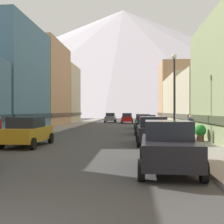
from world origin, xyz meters
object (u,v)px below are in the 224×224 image
(car_right_3, at_px, (143,121))
(potted_plant_0, at_px, (200,132))
(car_right_1, at_px, (152,130))
(car_driving_1, at_px, (110,118))
(car_left_1, at_px, (28,131))
(car_right_2, at_px, (146,124))
(pedestrian_0, at_px, (191,130))
(car_driving_0, at_px, (127,118))
(streetlamp_right, at_px, (174,84))
(car_right_0, at_px, (168,145))

(car_right_3, distance_m, potted_plant_0, 16.18)
(car_right_1, relative_size, potted_plant_0, 4.09)
(car_driving_1, bearing_deg, car_left_1, -93.38)
(car_right_2, bearing_deg, car_driving_1, 101.10)
(car_left_1, xyz_separation_m, pedestrian_0, (10.05, 1.75, 0.05))
(car_right_1, distance_m, potted_plant_0, 3.29)
(car_right_3, height_order, potted_plant_0, car_right_3)
(car_right_2, bearing_deg, car_left_1, -127.99)
(car_driving_0, xyz_separation_m, potted_plant_0, (5.40, -31.21, -0.13))
(car_right_3, height_order, pedestrian_0, pedestrian_0)
(car_left_1, height_order, car_right_1, same)
(car_right_1, relative_size, car_driving_0, 1.00)
(car_right_1, xyz_separation_m, pedestrian_0, (2.45, 0.17, 0.05))
(car_right_2, bearing_deg, streetlamp_right, -77.58)
(car_right_3, bearing_deg, streetlamp_right, -84.29)
(car_driving_0, relative_size, pedestrian_0, 2.56)
(car_left_1, bearing_deg, car_driving_1, 86.62)
(car_right_2, bearing_deg, car_right_0, -89.98)
(car_right_0, bearing_deg, car_left_1, 138.91)
(car_left_1, bearing_deg, car_right_0, -41.09)
(car_left_1, xyz_separation_m, car_driving_1, (2.20, 37.25, 0.00))
(car_driving_0, distance_m, potted_plant_0, 31.68)
(car_right_2, distance_m, car_driving_0, 23.93)
(car_driving_1, bearing_deg, car_right_0, -82.98)
(car_driving_1, distance_m, potted_plant_0, 35.95)
(car_left_1, relative_size, car_right_2, 0.99)
(streetlamp_right, bearing_deg, car_right_3, 95.71)
(car_driving_1, distance_m, pedestrian_0, 36.36)
(car_right_1, bearing_deg, car_driving_1, 98.61)
(car_right_3, bearing_deg, potted_plant_0, -78.59)
(car_driving_0, relative_size, car_driving_1, 1.00)
(car_driving_0, xyz_separation_m, streetlamp_right, (3.75, -30.87, 3.09))
(car_right_0, bearing_deg, car_right_3, 90.01)
(car_right_3, distance_m, car_driving_0, 15.51)
(car_left_1, xyz_separation_m, car_right_2, (7.60, 9.73, 0.00))
(car_driving_1, distance_m, streetlamp_right, 35.40)
(car_right_2, height_order, pedestrian_0, pedestrian_0)
(car_right_3, bearing_deg, car_driving_1, 105.82)
(car_driving_0, bearing_deg, car_driving_1, 130.87)
(car_right_2, distance_m, streetlamp_right, 7.85)
(pedestrian_0, relative_size, streetlamp_right, 0.29)
(car_right_0, distance_m, pedestrian_0, 8.73)
(car_left_1, distance_m, car_driving_1, 37.32)
(car_right_2, bearing_deg, pedestrian_0, -72.93)
(car_left_1, height_order, car_right_0, same)
(car_right_0, relative_size, car_driving_1, 1.02)
(car_left_1, height_order, car_right_2, same)
(car_driving_0, height_order, streetlamp_right, streetlamp_right)
(car_right_1, bearing_deg, car_driving_0, 93.94)
(potted_plant_0, bearing_deg, car_left_1, -167.76)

